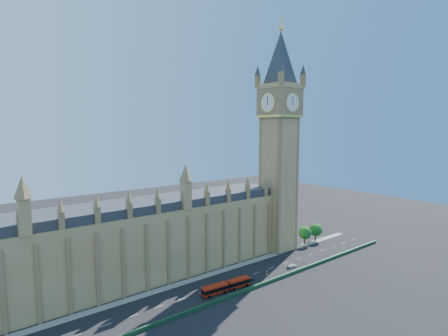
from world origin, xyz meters
TOP-DOWN VIEW (x-y plane):
  - ground at (0.00, 0.00)m, footprint 400.00×400.00m
  - palace_westminster at (-25.00, 22.00)m, footprint 120.00×20.00m
  - elizabeth_tower at (38.00, 13.99)m, footprint 20.59×20.59m
  - bridge_parapet at (0.00, -9.00)m, footprint 160.00×0.60m
  - kerb_north at (0.00, 9.50)m, footprint 160.00×3.00m
  - tree_east_near at (52.22, 10.08)m, footprint 6.00×6.00m
  - tree_east_far at (60.22, 10.08)m, footprint 6.00×6.00m
  - red_bus at (-5.69, -4.43)m, footprint 17.99×4.02m
  - car_grey at (4.95, -3.19)m, footprint 4.64×2.23m
  - car_silver at (2.00, -2.36)m, footprint 4.56×1.88m
  - car_white at (26.63, -4.53)m, footprint 4.42×2.09m
  - cone_a at (14.00, -3.57)m, footprint 0.62×0.62m
  - cone_b at (14.00, -3.40)m, footprint 0.57×0.57m
  - cone_c at (15.64, -1.90)m, footprint 0.60×0.60m
  - cone_d at (34.00, -3.70)m, footprint 0.50×0.50m

SIDE VIEW (x-z plane):
  - ground at x=0.00m, z-range 0.00..0.00m
  - kerb_north at x=0.00m, z-range 0.00..0.16m
  - cone_d at x=34.00m, z-range 0.00..0.71m
  - cone_c at x=15.64m, z-range -0.01..0.75m
  - cone_a at x=14.00m, z-range -0.01..0.78m
  - cone_b at x=14.00m, z-range -0.01..0.78m
  - bridge_parapet at x=0.00m, z-range 0.00..1.20m
  - car_white at x=26.63m, z-range 0.00..1.24m
  - car_silver at x=2.00m, z-range 0.00..1.47m
  - car_grey at x=4.95m, z-range 0.00..1.53m
  - red_bus at x=-5.69m, z-range 0.08..3.11m
  - tree_east_near at x=52.22m, z-range 1.39..9.89m
  - tree_east_far at x=60.22m, z-range 1.39..9.89m
  - palace_westminster at x=-25.00m, z-range -0.14..27.86m
  - elizabeth_tower at x=38.00m, z-range 2.06..107.06m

